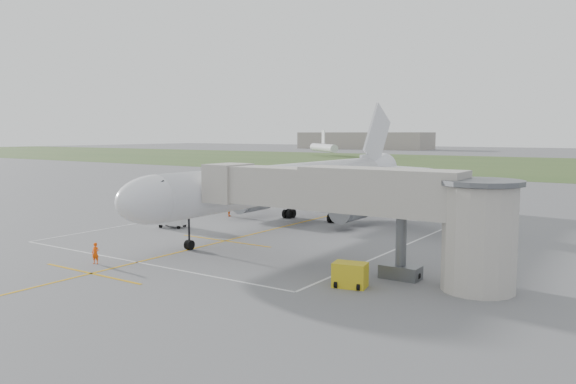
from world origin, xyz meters
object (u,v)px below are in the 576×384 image
Objects in this scene: jet_bridge at (370,205)px; baggage_cart at (173,218)px; gpu_unit at (350,275)px; ramp_worker_wing at (230,208)px; airliner at (292,183)px; ramp_worker_nose at (95,253)px.

jet_bridge is 7.40× the size of baggage_cart.
gpu_unit is at bearing -82.58° from jet_bridge.
ramp_worker_wing reaches higher than gpu_unit.
airliner reaches higher than ramp_worker_wing.
jet_bridge is at bearing -29.62° from baggage_cart.
gpu_unit is 1.24× the size of ramp_worker_wing.
ramp_worker_wing is at bearing 148.54° from jet_bridge.
baggage_cart is (-9.07, -8.24, -3.39)m from airliner.
baggage_cart is (-25.27, 9.66, 0.24)m from gpu_unit.
airliner is at bearing -138.50° from ramp_worker_wing.
jet_bridge is 20.18m from ramp_worker_nose.
airliner is at bearing 66.02° from ramp_worker_nose.
jet_bridge is 10.26× the size of gpu_unit.
gpu_unit is 18.98m from ramp_worker_nose.
baggage_cart is (-24.79, 6.01, -3.74)m from jet_bridge.
baggage_cart reaches higher than ramp_worker_wing.
ramp_worker_wing reaches higher than ramp_worker_nose.
jet_bridge reaches higher than ramp_worker_wing.
ramp_worker_wing is (-7.08, 23.76, 0.14)m from ramp_worker_nose.
ramp_worker_wing is (-24.94, 15.26, -3.82)m from jet_bridge.
jet_bridge is 29.49m from ramp_worker_wing.
ramp_worker_wing is at bearing 74.95° from baggage_cart.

